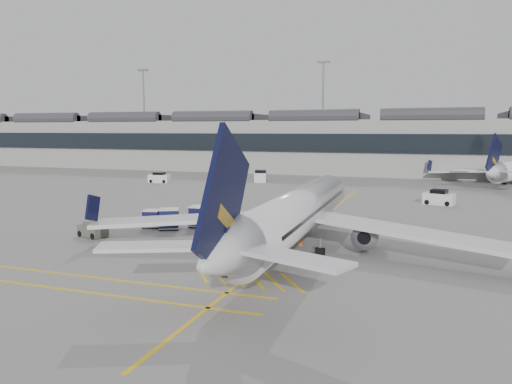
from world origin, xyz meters
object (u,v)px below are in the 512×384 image
(baggage_cart_a, at_px, (267,220))
(ramp_agent_b, at_px, (204,221))
(belt_loader, at_px, (275,227))
(pushback_tug, at_px, (93,230))
(airliner_main, at_px, (295,214))
(ramp_agent_a, at_px, (227,221))

(baggage_cart_a, relative_size, ramp_agent_b, 1.12)
(belt_loader, xyz_separation_m, ramp_agent_b, (-6.23, -1.38, 0.39))
(belt_loader, distance_m, pushback_tug, 15.70)
(airliner_main, distance_m, ramp_agent_a, 9.49)
(airliner_main, distance_m, ramp_agent_b, 10.26)
(airliner_main, relative_size, baggage_cart_a, 16.51)
(airliner_main, height_order, ramp_agent_a, airliner_main)
(belt_loader, relative_size, baggage_cart_a, 2.31)
(airliner_main, height_order, ramp_agent_b, airliner_main)
(ramp_agent_a, height_order, pushback_tug, ramp_agent_a)
(baggage_cart_a, bearing_deg, ramp_agent_b, -130.01)
(ramp_agent_b, bearing_deg, pushback_tug, 36.12)
(airliner_main, bearing_deg, ramp_agent_a, 145.61)
(belt_loader, distance_m, baggage_cart_a, 1.77)
(belt_loader, bearing_deg, baggage_cart_a, 117.80)
(belt_loader, bearing_deg, ramp_agent_a, 164.42)
(baggage_cart_a, xyz_separation_m, ramp_agent_b, (-5.05, -2.63, -0.02))
(belt_loader, bearing_deg, airliner_main, -73.87)
(ramp_agent_b, distance_m, pushback_tug, 9.54)
(airliner_main, xyz_separation_m, pushback_tug, (-17.50, -1.29, -2.18))
(ramp_agent_a, distance_m, ramp_agent_b, 2.10)
(ramp_agent_b, relative_size, pushback_tug, 0.71)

